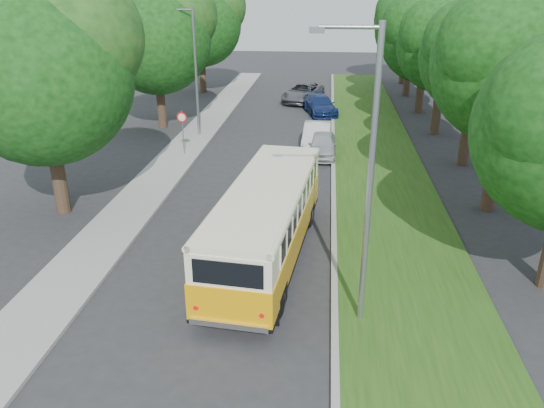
# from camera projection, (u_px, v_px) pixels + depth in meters

# --- Properties ---
(ground) EXTENTS (120.00, 120.00, 0.00)m
(ground) POSITION_uv_depth(u_px,v_px,m) (225.00, 269.00, 17.56)
(ground) COLOR #2B2B2E
(ground) RESTS_ON ground
(curb) EXTENTS (0.20, 70.00, 0.15)m
(curb) POSITION_uv_depth(u_px,v_px,m) (334.00, 212.00, 21.77)
(curb) COLOR gray
(curb) RESTS_ON ground
(grass_verge) EXTENTS (4.50, 70.00, 0.13)m
(grass_verge) POSITION_uv_depth(u_px,v_px,m) (392.00, 214.00, 21.55)
(grass_verge) COLOR #264813
(grass_verge) RESTS_ON ground
(sidewalk) EXTENTS (2.20, 70.00, 0.12)m
(sidewalk) POSITION_uv_depth(u_px,v_px,m) (136.00, 204.00, 22.58)
(sidewalk) COLOR gray
(sidewalk) RESTS_ON ground
(treeline) EXTENTS (24.27, 41.91, 9.46)m
(treeline) POSITION_uv_depth(u_px,v_px,m) (330.00, 34.00, 31.47)
(treeline) COLOR #332319
(treeline) RESTS_ON ground
(lamppost_near) EXTENTS (1.71, 0.16, 8.00)m
(lamppost_near) POSITION_uv_depth(u_px,v_px,m) (367.00, 174.00, 13.17)
(lamppost_near) COLOR gray
(lamppost_near) RESTS_ON ground
(lamppost_far) EXTENTS (1.71, 0.16, 7.50)m
(lamppost_far) POSITION_uv_depth(u_px,v_px,m) (194.00, 68.00, 31.09)
(lamppost_far) COLOR gray
(lamppost_far) RESTS_ON ground
(warning_sign) EXTENTS (0.56, 0.10, 2.50)m
(warning_sign) POSITION_uv_depth(u_px,v_px,m) (182.00, 125.00, 28.31)
(warning_sign) COLOR gray
(warning_sign) RESTS_ON ground
(vintage_bus) EXTENTS (3.32, 9.52, 2.77)m
(vintage_bus) POSITION_uv_depth(u_px,v_px,m) (267.00, 223.00, 17.59)
(vintage_bus) COLOR #FAA907
(vintage_bus) RESTS_ON ground
(car_silver) EXTENTS (1.60, 3.78, 1.28)m
(car_silver) POSITION_uv_depth(u_px,v_px,m) (322.00, 145.00, 28.72)
(car_silver) COLOR #BCBCC1
(car_silver) RESTS_ON ground
(car_white) EXTENTS (1.63, 4.32, 1.41)m
(car_white) POSITION_uv_depth(u_px,v_px,m) (317.00, 136.00, 30.17)
(car_white) COLOR silver
(car_white) RESTS_ON ground
(car_blue) EXTENTS (2.90, 4.85, 1.32)m
(car_blue) POSITION_uv_depth(u_px,v_px,m) (320.00, 105.00, 37.91)
(car_blue) COLOR navy
(car_blue) RESTS_ON ground
(car_grey) EXTENTS (3.57, 5.57, 1.43)m
(car_grey) POSITION_uv_depth(u_px,v_px,m) (303.00, 93.00, 41.91)
(car_grey) COLOR #57595E
(car_grey) RESTS_ON ground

